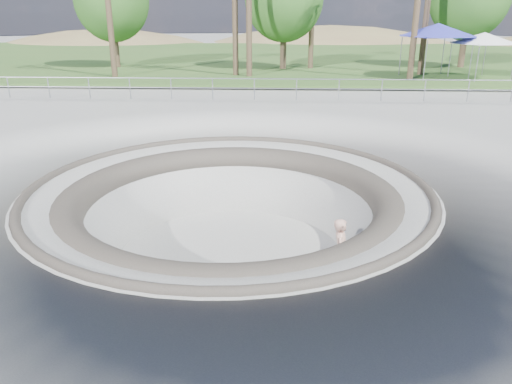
{
  "coord_description": "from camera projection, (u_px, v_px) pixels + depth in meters",
  "views": [
    {
      "loc": [
        1.25,
        -11.9,
        4.28
      ],
      "look_at": [
        0.67,
        -0.04,
        -0.1
      ],
      "focal_mm": 35.0,
      "sensor_mm": 36.0,
      "label": 1
    }
  ],
  "objects": [
    {
      "name": "bushy_tree_left",
      "position": [
        111.0,
        0.0,
        34.83
      ],
      "size": [
        5.21,
        4.74,
        7.52
      ],
      "color": "brown",
      "rests_on": "ground"
    },
    {
      "name": "distant_hills",
      "position": [
        299.0,
        96.0,
        68.53
      ],
      "size": [
        103.2,
        45.0,
        28.6
      ],
      "color": "brown",
      "rests_on": "ground"
    },
    {
      "name": "skateboard",
      "position": [
        338.0,
        283.0,
        11.81
      ],
      "size": [
        0.77,
        0.24,
        0.08
      ],
      "color": "brown",
      "rests_on": "ground"
    },
    {
      "name": "skater",
      "position": [
        340.0,
        252.0,
        11.52
      ],
      "size": [
        0.48,
        0.65,
        1.63
      ],
      "primitive_type": "imported",
      "rotation": [
        0.0,
        0.0,
        1.42
      ],
      "color": "tan",
      "rests_on": "skateboard"
    },
    {
      "name": "canopy_white",
      "position": [
        484.0,
        38.0,
        29.59
      ],
      "size": [
        5.05,
        5.05,
        2.69
      ],
      "color": "gray",
      "rests_on": "ground"
    },
    {
      "name": "skate_bowl",
      "position": [
        231.0,
        252.0,
        13.32
      ],
      "size": [
        14.0,
        14.0,
        4.1
      ],
      "color": "#A9A8A3",
      "rests_on": "ground"
    },
    {
      "name": "ground",
      "position": [
        230.0,
        187.0,
        12.69
      ],
      "size": [
        180.0,
        180.0,
        0.0
      ],
      "primitive_type": "plane",
      "color": "#A9A8A3",
      "rests_on": "ground"
    },
    {
      "name": "grass_strip",
      "position": [
        267.0,
        57.0,
        44.48
      ],
      "size": [
        180.0,
        36.0,
        0.12
      ],
      "color": "#335A24",
      "rests_on": "ground"
    },
    {
      "name": "safety_railing",
      "position": [
        254.0,
        89.0,
        23.7
      ],
      "size": [
        25.0,
        0.06,
        1.03
      ],
      "color": "gray",
      "rests_on": "ground"
    },
    {
      "name": "canopy_blue",
      "position": [
        438.0,
        30.0,
        29.91
      ],
      "size": [
        6.09,
        6.09,
        3.19
      ],
      "color": "gray",
      "rests_on": "ground"
    }
  ]
}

